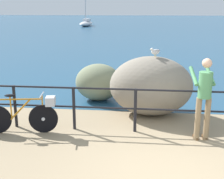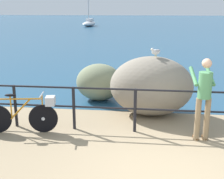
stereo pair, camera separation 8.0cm
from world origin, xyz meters
TOP-DOWN VIEW (x-y plane):
  - ground_plane at (0.00, 20.00)m, footprint 120.00×120.00m
  - sea_surface at (0.00, 48.17)m, footprint 120.00×90.00m
  - promenade_railing at (-0.00, 1.81)m, footprint 9.99×0.07m
  - bicycle at (-3.14, 1.49)m, footprint 1.69×0.48m
  - person_at_railing at (0.73, 1.54)m, footprint 0.51×0.66m
  - breakwater_boulder_main at (-0.34, 3.03)m, footprint 2.17×1.56m
  - breakwater_boulder_left at (-1.90, 4.14)m, footprint 1.40×1.17m
  - seagull at (-0.26, 2.99)m, footprint 0.31×0.26m
  - sailboat at (-8.84, 38.85)m, footprint 1.85×4.53m

SIDE VIEW (x-z plane):
  - ground_plane at x=0.00m, z-range -0.10..0.00m
  - sea_surface at x=0.00m, z-range 0.00..0.01m
  - sailboat at x=-8.84m, z-range -2.03..2.87m
  - bicycle at x=-3.14m, z-range 0.00..0.92m
  - breakwater_boulder_left at x=-1.90m, z-range 0.00..1.12m
  - promenade_railing at x=0.00m, z-range 0.13..1.15m
  - breakwater_boulder_main at x=-0.34m, z-range 0.00..1.55m
  - person_at_railing at x=0.73m, z-range 0.10..1.88m
  - seagull at x=-0.26m, z-range 1.58..1.81m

